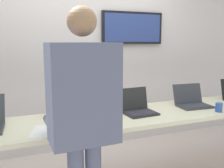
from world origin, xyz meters
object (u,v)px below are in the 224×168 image
object	(u,v)px
laptop_station_1	(69,114)
laptop_station_2	(138,108)
workbench	(120,120)
laptop_station_3	(192,101)
coffee_mug	(219,107)
person	(83,111)

from	to	relation	value
laptop_station_1	laptop_station_2	size ratio (longest dim) A/B	1.22
workbench	laptop_station_1	distance (m)	0.51
workbench	laptop_station_1	bearing A→B (deg)	175.99
laptop_station_1	laptop_station_3	distance (m)	1.39
workbench	laptop_station_2	xyz separation A→B (m)	(0.20, 0.02, 0.10)
laptop_station_1	coffee_mug	bearing A→B (deg)	-10.82
person	coffee_mug	size ratio (longest dim) A/B	18.16
coffee_mug	laptop_station_2	bearing A→B (deg)	161.22
workbench	laptop_station_3	distance (m)	0.90
workbench	laptop_station_2	bearing A→B (deg)	5.51
person	coffee_mug	world-z (taller)	person
laptop_station_2	laptop_station_3	bearing A→B (deg)	2.25
laptop_station_2	person	distance (m)	1.00
laptop_station_1	person	distance (m)	0.69
workbench	person	xyz separation A→B (m)	(-0.54, -0.62, 0.31)
laptop_station_2	coffee_mug	world-z (taller)	laptop_station_2
laptop_station_3	coffee_mug	xyz separation A→B (m)	(0.10, -0.30, -0.01)
workbench	coffee_mug	world-z (taller)	coffee_mug
workbench	coffee_mug	size ratio (longest dim) A/B	39.96
laptop_station_1	coffee_mug	world-z (taller)	laptop_station_1
workbench	person	bearing A→B (deg)	-131.04
coffee_mug	laptop_station_1	bearing A→B (deg)	169.18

